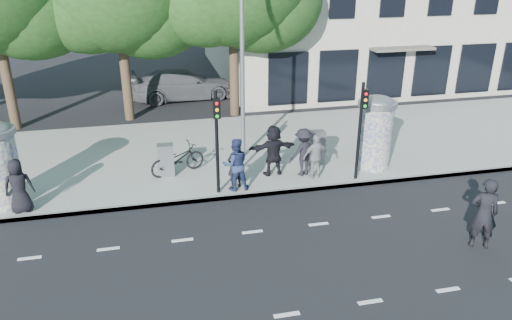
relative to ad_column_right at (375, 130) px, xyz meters
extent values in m
plane|color=black|center=(-5.20, -4.70, -1.54)|extent=(120.00, 120.00, 0.00)
cube|color=gray|center=(-5.20, 2.80, -1.46)|extent=(40.00, 8.00, 0.15)
cube|color=slate|center=(-5.20, -1.15, -1.46)|extent=(40.00, 0.10, 0.16)
cube|color=silver|center=(-5.20, -6.90, -1.53)|extent=(32.00, 0.12, 0.01)
cube|color=silver|center=(-5.20, -3.30, -1.53)|extent=(32.00, 0.12, 0.01)
cylinder|color=beige|center=(0.00, 0.00, -0.24)|extent=(1.20, 1.20, 2.30)
cylinder|color=slate|center=(0.00, 0.00, 0.99)|extent=(1.36, 1.36, 0.16)
ellipsoid|color=slate|center=(0.00, 0.00, 1.07)|extent=(1.10, 1.10, 0.38)
cylinder|color=black|center=(-5.80, -0.85, 0.31)|extent=(0.11, 0.11, 3.40)
cube|color=black|center=(-5.80, -1.03, 1.51)|extent=(0.22, 0.14, 0.62)
cylinder|color=black|center=(-1.00, -0.85, 0.31)|extent=(0.11, 0.11, 3.40)
cube|color=black|center=(-1.00, -1.03, 1.51)|extent=(0.22, 0.14, 0.62)
cylinder|color=slate|center=(-4.40, 2.00, 2.61)|extent=(0.16, 0.16, 8.00)
cylinder|color=#38281C|center=(-13.70, 7.80, 0.82)|extent=(0.44, 0.44, 4.73)
cylinder|color=#38281C|center=(-8.70, 8.00, 0.67)|extent=(0.44, 0.44, 4.41)
cylinder|color=#38281C|center=(-3.70, 7.60, 0.76)|extent=(0.44, 0.44, 4.59)
cube|color=black|center=(6.80, 7.75, 0.06)|extent=(18.00, 0.10, 2.60)
cube|color=#59544C|center=(4.80, 7.40, 1.36)|extent=(3.20, 0.90, 0.12)
cube|color=#194C8C|center=(-2.70, 7.75, 1.66)|extent=(1.60, 0.06, 0.30)
imported|color=black|center=(-11.77, -0.85, -0.54)|extent=(0.88, 0.62, 1.70)
imported|color=black|center=(-5.20, -0.61, -0.60)|extent=(0.67, 0.56, 1.57)
imported|color=navy|center=(-5.20, -0.76, -0.50)|extent=(0.88, 0.69, 1.78)
imported|color=black|center=(-2.70, -0.14, -0.53)|extent=(1.25, 0.96, 1.71)
imported|color=gray|center=(-2.36, -0.49, -0.60)|extent=(0.97, 0.60, 1.58)
imported|color=black|center=(-3.71, 0.12, -0.48)|extent=(1.72, 0.73, 1.81)
imported|color=black|center=(0.66, -5.37, -0.52)|extent=(0.87, 0.73, 2.03)
imported|color=black|center=(-6.97, 0.94, -0.85)|extent=(1.41, 2.15, 1.07)
cube|color=slate|center=(-7.37, 0.85, -0.81)|extent=(0.57, 0.43, 1.15)
cube|color=#5E6062|center=(-1.93, 0.72, -0.76)|extent=(0.63, 0.48, 1.25)
imported|color=#4F5155|center=(-5.92, 10.94, -0.74)|extent=(2.74, 5.68, 1.60)
camera|label=1|loc=(-7.81, -15.38, 5.98)|focal=35.00mm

